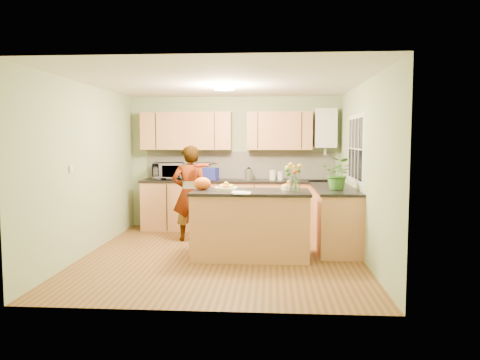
{
  "coord_description": "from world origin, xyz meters",
  "views": [
    {
      "loc": [
        0.71,
        -6.7,
        1.7
      ],
      "look_at": [
        0.22,
        0.5,
        1.06
      ],
      "focal_mm": 35.0,
      "sensor_mm": 36.0,
      "label": 1
    }
  ],
  "objects": [
    {
      "name": "papers",
      "position": [
        0.31,
        -0.38,
        0.97
      ],
      "size": [
        0.23,
        0.31,
        0.01
      ],
      "primitive_type": "cube",
      "color": "white",
      "rests_on": "peninsula_island"
    },
    {
      "name": "right_counter",
      "position": [
        1.7,
        0.85,
        0.47
      ],
      "size": [
        0.62,
        2.24,
        0.94
      ],
      "color": "#AC7144",
      "rests_on": "floor"
    },
    {
      "name": "wall_right",
      "position": [
        2.0,
        0.0,
        1.25
      ],
      "size": [
        0.02,
        4.5,
        2.5
      ],
      "primitive_type": "cube",
      "color": "#8EA777",
      "rests_on": "floor"
    },
    {
      "name": "violinist",
      "position": [
        -0.65,
        0.95,
        0.8
      ],
      "size": [
        0.66,
        0.51,
        1.59
      ],
      "primitive_type": "imported",
      "rotation": [
        0.0,
        0.0,
        3.38
      ],
      "color": "#DEA988",
      "rests_on": "floor"
    },
    {
      "name": "upper_cabinets",
      "position": [
        -0.18,
        2.08,
        1.85
      ],
      "size": [
        3.2,
        0.34,
        0.7
      ],
      "color": "#AC7144",
      "rests_on": "wall_back"
    },
    {
      "name": "light_switch",
      "position": [
        -1.99,
        -0.6,
        1.3
      ],
      "size": [
        0.02,
        0.09,
        0.09
      ],
      "primitive_type": "cube",
      "color": "silver",
      "rests_on": "wall_left"
    },
    {
      "name": "ceiling",
      "position": [
        0.0,
        0.0,
        2.5
      ],
      "size": [
        4.0,
        4.5,
        0.02
      ],
      "primitive_type": "cube",
      "color": "silver",
      "rests_on": "wall_back"
    },
    {
      "name": "blue_box",
      "position": [
        -0.44,
        1.98,
        1.05
      ],
      "size": [
        0.32,
        0.27,
        0.22
      ],
      "primitive_type": "cube",
      "rotation": [
        0.0,
        0.0,
        -0.26
      ],
      "color": "navy",
      "rests_on": "back_counter"
    },
    {
      "name": "potted_plant",
      "position": [
        1.7,
        0.33,
        1.18
      ],
      "size": [
        0.56,
        0.53,
        0.49
      ],
      "primitive_type": "imported",
      "rotation": [
        0.0,
        0.0,
        -0.42
      ],
      "color": "#336C24",
      "rests_on": "right_counter"
    },
    {
      "name": "kettle",
      "position": [
        0.29,
        1.98,
        1.05
      ],
      "size": [
        0.15,
        0.15,
        0.28
      ],
      "rotation": [
        0.0,
        0.0,
        -0.11
      ],
      "color": "#AFAFB4",
      "rests_on": "back_counter"
    },
    {
      "name": "back_counter",
      "position": [
        0.1,
        1.95,
        0.47
      ],
      "size": [
        3.64,
        0.62,
        0.94
      ],
      "color": "#AC7144",
      "rests_on": "floor"
    },
    {
      "name": "floor",
      "position": [
        0.0,
        0.0,
        0.0
      ],
      "size": [
        4.5,
        4.5,
        0.0
      ],
      "primitive_type": "plane",
      "color": "#563718",
      "rests_on": "ground"
    },
    {
      "name": "wall_front",
      "position": [
        0.0,
        -2.25,
        1.25
      ],
      "size": [
        4.0,
        0.02,
        2.5
      ],
      "primitive_type": "cube",
      "color": "#8EA777",
      "rests_on": "floor"
    },
    {
      "name": "boiler",
      "position": [
        1.7,
        2.09,
        1.9
      ],
      "size": [
        0.4,
        0.3,
        0.86
      ],
      "color": "silver",
      "rests_on": "wall_back"
    },
    {
      "name": "violin",
      "position": [
        -0.45,
        0.73,
        1.27
      ],
      "size": [
        0.56,
        0.49,
        0.14
      ],
      "primitive_type": null,
      "rotation": [
        0.17,
        0.0,
        -0.61
      ],
      "color": "#500F05",
      "rests_on": "violinist"
    },
    {
      "name": "flower_vase",
      "position": [
        1.01,
        -0.26,
        1.28
      ],
      "size": [
        0.26,
        0.26,
        0.48
      ],
      "rotation": [
        0.0,
        0.0,
        -0.01
      ],
      "color": "silver",
      "rests_on": "peninsula_island"
    },
    {
      "name": "window_right",
      "position": [
        1.99,
        0.6,
        1.55
      ],
      "size": [
        0.01,
        1.3,
        1.05
      ],
      "color": "silver",
      "rests_on": "wall_right"
    },
    {
      "name": "splashback",
      "position": [
        0.1,
        2.23,
        1.2
      ],
      "size": [
        3.6,
        0.02,
        0.52
      ],
      "primitive_type": "cube",
      "color": "beige",
      "rests_on": "back_counter"
    },
    {
      "name": "orange_bag",
      "position": [
        -0.29,
        -0.03,
        1.06
      ],
      "size": [
        0.29,
        0.26,
        0.19
      ],
      "primitive_type": "ellipsoid",
      "rotation": [
        0.0,
        0.0,
        0.22
      ],
      "color": "#E35912",
      "rests_on": "peninsula_island"
    },
    {
      "name": "microwave",
      "position": [
        -1.23,
        1.96,
        1.1
      ],
      "size": [
        0.61,
        0.45,
        0.31
      ],
      "primitive_type": "imported",
      "rotation": [
        0.0,
        0.0,
        0.13
      ],
      "color": "silver",
      "rests_on": "back_counter"
    },
    {
      "name": "jar_white",
      "position": [
        0.87,
        1.96,
        1.02
      ],
      "size": [
        0.12,
        0.12,
        0.16
      ],
      "primitive_type": "cylinder",
      "rotation": [
        0.0,
        0.0,
        -0.15
      ],
      "color": "silver",
      "rests_on": "back_counter"
    },
    {
      "name": "jar_cream",
      "position": [
        0.73,
        2.0,
        1.03
      ],
      "size": [
        0.14,
        0.14,
        0.18
      ],
      "primitive_type": "cylinder",
      "rotation": [
        0.0,
        0.0,
        -0.25
      ],
      "color": "#EFE6BF",
      "rests_on": "back_counter"
    },
    {
      "name": "wall_left",
      "position": [
        -2.0,
        0.0,
        1.25
      ],
      "size": [
        0.02,
        4.5,
        2.5
      ],
      "primitive_type": "cube",
      "color": "#8EA777",
      "rests_on": "floor"
    },
    {
      "name": "orange_bowl",
      "position": [
        0.96,
        0.07,
        1.02
      ],
      "size": [
        0.22,
        0.22,
        0.13
      ],
      "color": "#EFE6BF",
      "rests_on": "peninsula_island"
    },
    {
      "name": "peninsula_island",
      "position": [
        0.41,
        -0.08,
        0.48
      ],
      "size": [
        1.68,
        0.86,
        0.96
      ],
      "color": "#AC7144",
      "rests_on": "floor"
    },
    {
      "name": "wall_back",
      "position": [
        0.0,
        2.25,
        1.25
      ],
      "size": [
        4.0,
        0.02,
        2.5
      ],
      "primitive_type": "cube",
      "color": "#8EA777",
      "rests_on": "floor"
    },
    {
      "name": "fruit_dish",
      "position": [
        0.06,
        -0.08,
        1.01
      ],
      "size": [
        0.33,
        0.33,
        0.12
      ],
      "color": "#EFE6BF",
      "rests_on": "peninsula_island"
    },
    {
      "name": "ceiling_lamp",
      "position": [
        0.0,
        0.3,
        2.46
      ],
      "size": [
        0.3,
        0.3,
        0.07
      ],
      "color": "#FFEABF",
      "rests_on": "ceiling"
    }
  ]
}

